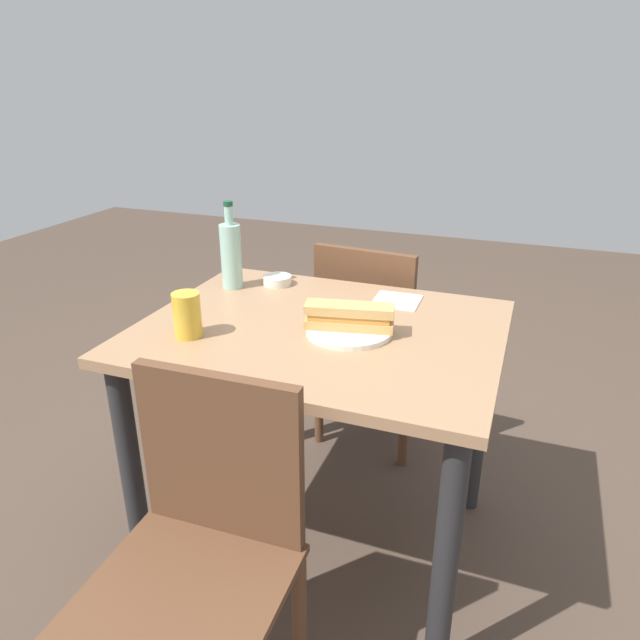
{
  "coord_description": "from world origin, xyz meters",
  "views": [
    {
      "loc": [
        0.53,
        -1.41,
        1.41
      ],
      "look_at": [
        0.0,
        0.0,
        0.78
      ],
      "focal_mm": 32.9,
      "sensor_mm": 36.0,
      "label": 1
    }
  ],
  "objects_px": {
    "baguette_sandwich_near": "(349,316)",
    "water_bottle": "(231,254)",
    "knife_near": "(347,319)",
    "olive_bowl": "(277,280)",
    "plate_near": "(349,330)",
    "dining_table": "(320,368)",
    "chair_near": "(203,546)",
    "chair_far": "(372,334)",
    "beer_glass": "(187,315)"
  },
  "relations": [
    {
      "from": "plate_near",
      "to": "knife_near",
      "type": "height_order",
      "value": "knife_near"
    },
    {
      "from": "knife_near",
      "to": "beer_glass",
      "type": "relative_size",
      "value": 1.45
    },
    {
      "from": "knife_near",
      "to": "water_bottle",
      "type": "distance_m",
      "value": 0.49
    },
    {
      "from": "dining_table",
      "to": "water_bottle",
      "type": "bearing_deg",
      "value": 151.91
    },
    {
      "from": "baguette_sandwich_near",
      "to": "olive_bowl",
      "type": "relative_size",
      "value": 2.61
    },
    {
      "from": "dining_table",
      "to": "water_bottle",
      "type": "xyz_separation_m",
      "value": [
        -0.38,
        0.21,
        0.24
      ]
    },
    {
      "from": "plate_near",
      "to": "olive_bowl",
      "type": "distance_m",
      "value": 0.45
    },
    {
      "from": "baguette_sandwich_near",
      "to": "knife_near",
      "type": "bearing_deg",
      "value": 113.64
    },
    {
      "from": "water_bottle",
      "to": "baguette_sandwich_near",
      "type": "bearing_deg",
      "value": -24.69
    },
    {
      "from": "baguette_sandwich_near",
      "to": "water_bottle",
      "type": "distance_m",
      "value": 0.53
    },
    {
      "from": "baguette_sandwich_near",
      "to": "olive_bowl",
      "type": "height_order",
      "value": "baguette_sandwich_near"
    },
    {
      "from": "dining_table",
      "to": "olive_bowl",
      "type": "relative_size",
      "value": 10.48
    },
    {
      "from": "water_bottle",
      "to": "chair_near",
      "type": "bearing_deg",
      "value": -66.94
    },
    {
      "from": "baguette_sandwich_near",
      "to": "knife_near",
      "type": "relative_size",
      "value": 1.39
    },
    {
      "from": "dining_table",
      "to": "olive_bowl",
      "type": "height_order",
      "value": "olive_bowl"
    },
    {
      "from": "chair_far",
      "to": "plate_near",
      "type": "xyz_separation_m",
      "value": [
        0.1,
        -0.6,
        0.28
      ]
    },
    {
      "from": "knife_near",
      "to": "olive_bowl",
      "type": "bearing_deg",
      "value": 143.11
    },
    {
      "from": "knife_near",
      "to": "olive_bowl",
      "type": "distance_m",
      "value": 0.41
    },
    {
      "from": "dining_table",
      "to": "chair_far",
      "type": "xyz_separation_m",
      "value": [
        -0.01,
        0.59,
        -0.14
      ]
    },
    {
      "from": "water_bottle",
      "to": "knife_near",
      "type": "bearing_deg",
      "value": -20.4
    },
    {
      "from": "knife_near",
      "to": "water_bottle",
      "type": "xyz_separation_m",
      "value": [
        -0.45,
        0.17,
        0.09
      ]
    },
    {
      "from": "olive_bowl",
      "to": "water_bottle",
      "type": "bearing_deg",
      "value": -149.0
    },
    {
      "from": "dining_table",
      "to": "plate_near",
      "type": "bearing_deg",
      "value": -8.06
    },
    {
      "from": "chair_far",
      "to": "baguette_sandwich_near",
      "type": "height_order",
      "value": "chair_far"
    },
    {
      "from": "water_bottle",
      "to": "dining_table",
      "type": "bearing_deg",
      "value": -28.09
    },
    {
      "from": "plate_near",
      "to": "olive_bowl",
      "type": "bearing_deg",
      "value": 139.75
    },
    {
      "from": "dining_table",
      "to": "knife_near",
      "type": "height_order",
      "value": "knife_near"
    },
    {
      "from": "chair_near",
      "to": "water_bottle",
      "type": "relative_size",
      "value": 2.97
    },
    {
      "from": "baguette_sandwich_near",
      "to": "beer_glass",
      "type": "bearing_deg",
      "value": -156.92
    },
    {
      "from": "knife_near",
      "to": "olive_bowl",
      "type": "xyz_separation_m",
      "value": [
        -0.33,
        0.24,
        -0.0
      ]
    },
    {
      "from": "baguette_sandwich_near",
      "to": "olive_bowl",
      "type": "xyz_separation_m",
      "value": [
        -0.35,
        0.29,
        -0.03
      ]
    },
    {
      "from": "water_bottle",
      "to": "chair_far",
      "type": "bearing_deg",
      "value": 45.79
    },
    {
      "from": "plate_near",
      "to": "olive_bowl",
      "type": "xyz_separation_m",
      "value": [
        -0.35,
        0.29,
        0.01
      ]
    },
    {
      "from": "chair_near",
      "to": "plate_near",
      "type": "height_order",
      "value": "chair_near"
    },
    {
      "from": "chair_far",
      "to": "water_bottle",
      "type": "bearing_deg",
      "value": -134.21
    },
    {
      "from": "chair_near",
      "to": "olive_bowl",
      "type": "height_order",
      "value": "chair_near"
    },
    {
      "from": "chair_far",
      "to": "baguette_sandwich_near",
      "type": "relative_size",
      "value": 3.41
    },
    {
      "from": "baguette_sandwich_near",
      "to": "olive_bowl",
      "type": "distance_m",
      "value": 0.46
    },
    {
      "from": "beer_glass",
      "to": "olive_bowl",
      "type": "xyz_separation_m",
      "value": [
        0.05,
        0.46,
        -0.05
      ]
    },
    {
      "from": "chair_near",
      "to": "water_bottle",
      "type": "xyz_separation_m",
      "value": [
        -0.34,
        0.8,
        0.39
      ]
    },
    {
      "from": "baguette_sandwich_near",
      "to": "olive_bowl",
      "type": "bearing_deg",
      "value": 139.75
    },
    {
      "from": "chair_near",
      "to": "knife_near",
      "type": "distance_m",
      "value": 0.7
    },
    {
      "from": "baguette_sandwich_near",
      "to": "chair_far",
      "type": "bearing_deg",
      "value": 99.18
    },
    {
      "from": "chair_far",
      "to": "water_bottle",
      "type": "distance_m",
      "value": 0.67
    },
    {
      "from": "chair_near",
      "to": "beer_glass",
      "type": "bearing_deg",
      "value": 122.82
    },
    {
      "from": "chair_near",
      "to": "plate_near",
      "type": "bearing_deg",
      "value": 76.9
    },
    {
      "from": "water_bottle",
      "to": "beer_glass",
      "type": "xyz_separation_m",
      "value": [
        0.08,
        -0.39,
        -0.05
      ]
    },
    {
      "from": "baguette_sandwich_near",
      "to": "beer_glass",
      "type": "distance_m",
      "value": 0.43
    },
    {
      "from": "chair_near",
      "to": "dining_table",
      "type": "bearing_deg",
      "value": 85.62
    },
    {
      "from": "dining_table",
      "to": "chair_near",
      "type": "xyz_separation_m",
      "value": [
        -0.05,
        -0.59,
        -0.14
      ]
    }
  ]
}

